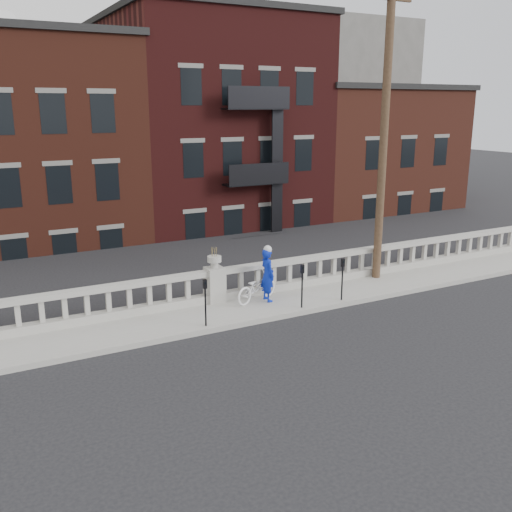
{
  "coord_description": "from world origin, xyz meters",
  "views": [
    {
      "loc": [
        -6.89,
        -11.74,
        6.16
      ],
      "look_at": [
        1.07,
        3.2,
        1.67
      ],
      "focal_mm": 40.0,
      "sensor_mm": 36.0,
      "label": 1
    }
  ],
  "objects": [
    {
      "name": "bicycle",
      "position": [
        1.18,
        3.36,
        0.61
      ],
      "size": [
        1.86,
        1.22,
        0.93
      ],
      "primitive_type": "imported",
      "rotation": [
        0.0,
        0.0,
        1.94
      ],
      "color": "white",
      "rests_on": "sidewalk"
    },
    {
      "name": "lower_level",
      "position": [
        0.56,
        23.04,
        2.63
      ],
      "size": [
        80.0,
        44.0,
        20.8
      ],
      "color": "#605E59",
      "rests_on": "ground"
    },
    {
      "name": "parking_meter_b",
      "position": [
        -1.09,
        2.15,
        1.0
      ],
      "size": [
        0.1,
        0.09,
        1.36
      ],
      "color": "black",
      "rests_on": "sidewalk"
    },
    {
      "name": "sidewalk",
      "position": [
        0.0,
        3.0,
        0.07
      ],
      "size": [
        32.0,
        2.2,
        0.15
      ],
      "primitive_type": "cube",
      "color": "#9C9990",
      "rests_on": "ground"
    },
    {
      "name": "ground",
      "position": [
        0.0,
        0.0,
        0.0
      ],
      "size": [
        120.0,
        120.0,
        0.0
      ],
      "primitive_type": "plane",
      "color": "black",
      "rests_on": "ground"
    },
    {
      "name": "cyclist",
      "position": [
        1.49,
        3.22,
        1.0
      ],
      "size": [
        0.41,
        0.62,
        1.69
      ],
      "primitive_type": "imported",
      "rotation": [
        0.0,
        0.0,
        1.55
      ],
      "color": "#0B22AC",
      "rests_on": "sidewalk"
    },
    {
      "name": "balustrade",
      "position": [
        0.0,
        3.95,
        0.64
      ],
      "size": [
        28.0,
        0.34,
        1.03
      ],
      "color": "#9C9990",
      "rests_on": "sidewalk"
    },
    {
      "name": "utility_pole",
      "position": [
        6.2,
        3.6,
        5.24
      ],
      "size": [
        1.6,
        0.28,
        10.0
      ],
      "color": "#422D1E",
      "rests_on": "sidewalk"
    },
    {
      "name": "parking_meter_d",
      "position": [
        3.6,
        2.15,
        1.0
      ],
      "size": [
        0.1,
        0.09,
        1.36
      ],
      "color": "black",
      "rests_on": "sidewalk"
    },
    {
      "name": "parking_meter_c",
      "position": [
        2.1,
        2.15,
        1.0
      ],
      "size": [
        0.1,
        0.09,
        1.36
      ],
      "color": "black",
      "rests_on": "sidewalk"
    },
    {
      "name": "planter_pedestal",
      "position": [
        0.0,
        3.95,
        0.83
      ],
      "size": [
        0.55,
        0.55,
        1.76
      ],
      "color": "#9C9990",
      "rests_on": "sidewalk"
    }
  ]
}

